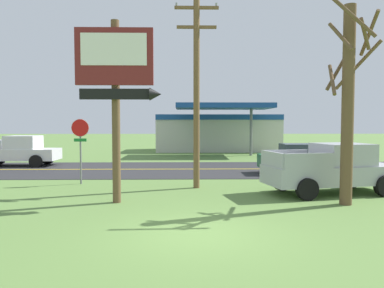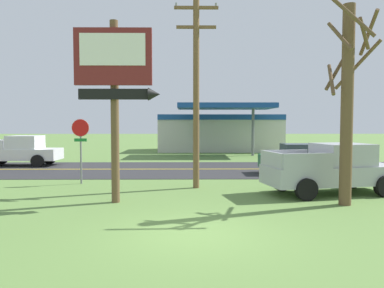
% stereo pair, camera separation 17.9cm
% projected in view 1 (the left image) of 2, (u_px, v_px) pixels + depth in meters
% --- Properties ---
extents(ground_plane, '(180.00, 180.00, 0.00)m').
position_uv_depth(ground_plane, '(198.00, 234.00, 9.21)').
color(ground_plane, '#5B7F3D').
extents(road_asphalt, '(140.00, 8.00, 0.02)m').
position_uv_depth(road_asphalt, '(190.00, 169.00, 22.19)').
color(road_asphalt, '#2B2B2D').
rests_on(road_asphalt, ground).
extents(road_centre_line, '(126.00, 0.20, 0.01)m').
position_uv_depth(road_centre_line, '(190.00, 169.00, 22.19)').
color(road_centre_line, gold).
rests_on(road_centre_line, road_asphalt).
extents(motel_sign, '(2.89, 0.54, 6.25)m').
position_uv_depth(motel_sign, '(117.00, 79.00, 12.55)').
color(motel_sign, brown).
rests_on(motel_sign, ground).
extents(stop_sign, '(0.80, 0.08, 2.95)m').
position_uv_depth(stop_sign, '(80.00, 139.00, 16.74)').
color(stop_sign, slate).
rests_on(stop_sign, ground).
extents(utility_pole, '(1.84, 0.26, 8.06)m').
position_uv_depth(utility_pole, '(197.00, 86.00, 15.62)').
color(utility_pole, brown).
rests_on(utility_pole, ground).
extents(bare_tree, '(2.05, 2.06, 6.83)m').
position_uv_depth(bare_tree, '(348.00, 98.00, 12.38)').
color(bare_tree, brown).
rests_on(bare_tree, ground).
extents(gas_station, '(12.00, 11.50, 4.40)m').
position_uv_depth(gas_station, '(217.00, 131.00, 37.34)').
color(gas_station, beige).
rests_on(gas_station, ground).
extents(pickup_silver_parked_on_lawn, '(5.49, 3.00, 1.96)m').
position_uv_depth(pickup_silver_parked_on_lawn, '(333.00, 169.00, 14.54)').
color(pickup_silver_parked_on_lawn, '#A8AAAF').
rests_on(pickup_silver_parked_on_lawn, ground).
extents(pickup_white_on_road, '(5.20, 2.24, 1.96)m').
position_uv_depth(pickup_white_on_road, '(18.00, 151.00, 23.91)').
color(pickup_white_on_road, silver).
rests_on(pickup_white_on_road, ground).
extents(car_green_near_lane, '(4.20, 2.00, 1.64)m').
position_uv_depth(car_green_near_lane, '(299.00, 159.00, 20.26)').
color(car_green_near_lane, '#1E6038').
rests_on(car_green_near_lane, ground).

